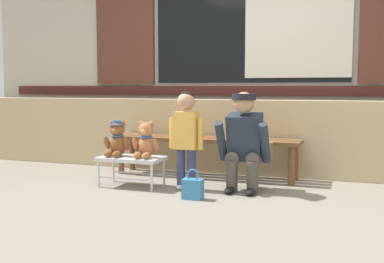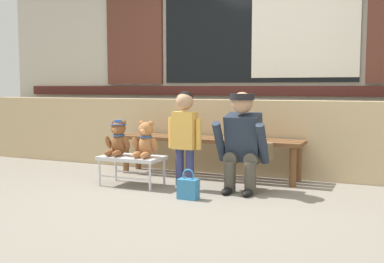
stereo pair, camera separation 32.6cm
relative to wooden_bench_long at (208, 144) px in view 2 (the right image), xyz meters
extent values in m
plane|color=gray|center=(0.31, -1.06, -0.37)|extent=(60.00, 60.00, 0.00)
cube|color=tan|center=(0.31, 0.37, 0.05)|extent=(7.32, 0.25, 0.85)
cube|color=#B7B2A3|center=(0.31, 0.89, 1.37)|extent=(7.47, 0.20, 3.48)
cube|color=#471E19|center=(0.31, 0.77, 0.58)|extent=(6.87, 0.04, 0.12)
cube|color=black|center=(0.31, 0.78, 1.38)|extent=(2.40, 0.03, 1.40)
cube|color=silver|center=(0.89, 0.76, 1.38)|extent=(1.24, 0.02, 1.29)
cube|color=#562D23|center=(-1.37, 0.77, 1.38)|extent=(0.84, 0.05, 1.43)
cube|color=brown|center=(0.00, -0.14, 0.05)|extent=(2.10, 0.11, 0.04)
cube|color=brown|center=(0.00, 0.00, 0.05)|extent=(2.10, 0.11, 0.04)
cube|color=brown|center=(0.00, 0.14, 0.05)|extent=(2.10, 0.11, 0.04)
cylinder|color=brown|center=(-0.97, -0.14, -0.17)|extent=(0.07, 0.07, 0.40)
cylinder|color=brown|center=(-0.97, 0.14, -0.17)|extent=(0.07, 0.07, 0.40)
cylinder|color=brown|center=(0.97, -0.14, -0.17)|extent=(0.07, 0.07, 0.40)
cylinder|color=brown|center=(0.97, 0.14, -0.17)|extent=(0.07, 0.07, 0.40)
cube|color=silver|center=(-0.54, -0.73, -0.09)|extent=(0.64, 0.36, 0.04)
cylinder|color=silver|center=(-0.83, -0.88, -0.24)|extent=(0.02, 0.02, 0.26)
cylinder|color=silver|center=(-0.83, -0.58, -0.24)|extent=(0.02, 0.02, 0.26)
cylinder|color=silver|center=(-0.25, -0.88, -0.24)|extent=(0.02, 0.02, 0.26)
cylinder|color=silver|center=(-0.25, -0.58, -0.24)|extent=(0.02, 0.02, 0.26)
cylinder|color=silver|center=(-0.54, -0.88, -0.27)|extent=(0.58, 0.02, 0.02)
cylinder|color=silver|center=(-0.54, -0.58, -0.27)|extent=(0.58, 0.02, 0.02)
ellipsoid|color=brown|center=(-0.70, -0.71, 0.04)|extent=(0.17, 0.14, 0.22)
sphere|color=brown|center=(-0.70, -0.72, 0.20)|extent=(0.15, 0.15, 0.15)
sphere|color=#AE6E42|center=(-0.70, -0.77, 0.19)|extent=(0.06, 0.06, 0.06)
sphere|color=brown|center=(-0.75, -0.71, 0.26)|extent=(0.06, 0.06, 0.06)
ellipsoid|color=brown|center=(-0.81, -0.74, 0.06)|extent=(0.06, 0.11, 0.16)
ellipsoid|color=brown|center=(-0.74, -0.82, -0.04)|extent=(0.06, 0.15, 0.06)
sphere|color=brown|center=(-0.65, -0.71, 0.26)|extent=(0.06, 0.06, 0.06)
ellipsoid|color=brown|center=(-0.59, -0.74, 0.06)|extent=(0.06, 0.11, 0.16)
ellipsoid|color=brown|center=(-0.65, -0.82, -0.04)|extent=(0.06, 0.15, 0.06)
torus|color=#335699|center=(-0.70, -0.71, 0.13)|extent=(0.13, 0.13, 0.02)
cylinder|color=#335699|center=(-0.70, -0.71, 0.24)|extent=(0.17, 0.17, 0.01)
cylinder|color=#335699|center=(-0.70, -0.71, 0.27)|extent=(0.10, 0.10, 0.04)
ellipsoid|color=#A86B3D|center=(-0.38, -0.71, 0.04)|extent=(0.17, 0.14, 0.22)
sphere|color=#A86B3D|center=(-0.38, -0.72, 0.20)|extent=(0.15, 0.15, 0.15)
sphere|color=#E1955B|center=(-0.38, -0.77, 0.19)|extent=(0.06, 0.06, 0.06)
sphere|color=#A86B3D|center=(-0.43, -0.71, 0.26)|extent=(0.06, 0.06, 0.06)
ellipsoid|color=#A86B3D|center=(-0.49, -0.74, 0.06)|extent=(0.06, 0.11, 0.16)
ellipsoid|color=#A86B3D|center=(-0.42, -0.82, -0.04)|extent=(0.06, 0.15, 0.06)
sphere|color=#A86B3D|center=(-0.33, -0.71, 0.26)|extent=(0.06, 0.06, 0.06)
ellipsoid|color=#A86B3D|center=(-0.27, -0.74, 0.06)|extent=(0.06, 0.11, 0.16)
ellipsoid|color=#A86B3D|center=(-0.33, -0.82, -0.04)|extent=(0.06, 0.15, 0.06)
torus|color=#335699|center=(-0.38, -0.71, 0.13)|extent=(0.13, 0.13, 0.02)
cylinder|color=navy|center=(-0.02, -0.68, -0.15)|extent=(0.08, 0.08, 0.36)
ellipsoid|color=silver|center=(-0.02, -0.70, -0.35)|extent=(0.07, 0.12, 0.05)
cylinder|color=navy|center=(0.09, -0.68, -0.15)|extent=(0.08, 0.08, 0.36)
ellipsoid|color=silver|center=(0.09, -0.70, -0.35)|extent=(0.07, 0.12, 0.05)
cube|color=#EAB24C|center=(0.03, -0.68, 0.21)|extent=(0.22, 0.15, 0.36)
cylinder|color=#EAB24C|center=(-0.11, -0.68, 0.18)|extent=(0.06, 0.06, 0.30)
cylinder|color=#EAB24C|center=(0.18, -0.68, 0.18)|extent=(0.06, 0.06, 0.30)
sphere|color=tan|center=(0.03, -0.68, 0.49)|extent=(0.17, 0.17, 0.17)
sphere|color=black|center=(0.03, -0.67, 0.51)|extent=(0.16, 0.16, 0.16)
cylinder|color=#4C473D|center=(0.47, -0.62, -0.22)|extent=(0.11, 0.11, 0.30)
cylinder|color=#4C473D|center=(0.47, -0.48, -0.05)|extent=(0.13, 0.32, 0.13)
ellipsoid|color=black|center=(0.47, -0.70, -0.34)|extent=(0.09, 0.20, 0.06)
cylinder|color=#4C473D|center=(0.67, -0.62, -0.22)|extent=(0.11, 0.11, 0.30)
cylinder|color=#4C473D|center=(0.67, -0.48, -0.05)|extent=(0.13, 0.32, 0.13)
ellipsoid|color=black|center=(0.67, -0.70, -0.34)|extent=(0.09, 0.20, 0.06)
cube|color=#232D3D|center=(0.57, -0.51, 0.15)|extent=(0.32, 0.30, 0.47)
cylinder|color=#232D3D|center=(0.36, -0.61, 0.11)|extent=(0.08, 0.28, 0.40)
cylinder|color=#232D3D|center=(0.78, -0.61, 0.11)|extent=(0.08, 0.28, 0.40)
sphere|color=tan|center=(0.57, -0.58, 0.48)|extent=(0.20, 0.20, 0.20)
cylinder|color=black|center=(0.57, -0.58, 0.53)|extent=(0.23, 0.23, 0.06)
cube|color=brown|center=(0.76, -0.42, 0.01)|extent=(0.10, 0.22, 0.16)
cube|color=teal|center=(0.22, -1.03, -0.28)|extent=(0.18, 0.11, 0.18)
torus|color=teal|center=(0.22, -1.03, -0.16)|extent=(0.11, 0.01, 0.11)
camera|label=1|loc=(1.58, -4.88, 0.62)|focal=43.66mm
camera|label=2|loc=(1.89, -4.76, 0.62)|focal=43.66mm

